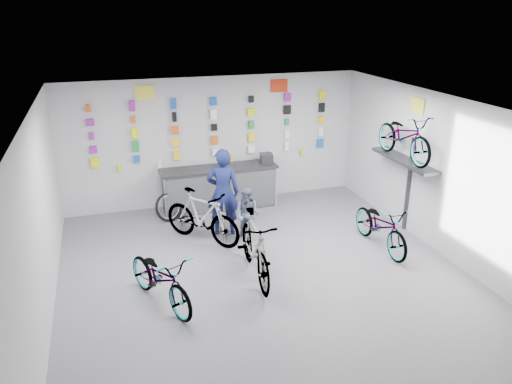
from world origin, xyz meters
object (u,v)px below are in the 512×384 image
object	(u,v)px
bike_right	(381,226)
bike_left	(161,278)
counter	(220,188)
bike_service	(202,216)
clerk	(223,192)
customer	(248,215)
bike_center	(255,247)

from	to	relation	value
bike_right	bike_left	bearing A→B (deg)	-172.12
counter	bike_service	xyz separation A→B (m)	(-0.76, -1.64, 0.06)
bike_right	clerk	size ratio (longest dim) A/B	0.98
bike_service	clerk	bearing A→B (deg)	-14.12
bike_left	clerk	world-z (taller)	clerk
bike_right	customer	world-z (taller)	customer
bike_center	bike_service	bearing A→B (deg)	113.41
counter	clerk	distance (m)	1.49
bike_right	customer	distance (m)	2.63
clerk	bike_right	bearing A→B (deg)	166.00
bike_center	bike_service	xyz separation A→B (m)	(-0.59, 1.67, -0.04)
counter	bike_center	distance (m)	3.31
customer	bike_right	bearing A→B (deg)	12.35
bike_right	customer	xyz separation A→B (m)	(-2.39, 1.09, 0.09)
bike_center	bike_service	size ratio (longest dim) A/B	1.07
clerk	counter	bearing A→B (deg)	-84.82
counter	bike_left	world-z (taller)	counter
bike_left	bike_service	xyz separation A→B (m)	(1.09, 2.02, 0.08)
clerk	customer	xyz separation A→B (m)	(0.38, -0.47, -0.35)
bike_right	customer	bearing A→B (deg)	154.29
counter	bike_service	distance (m)	1.81
bike_center	bike_service	distance (m)	1.77
bike_center	customer	xyz separation A→B (m)	(0.29, 1.43, -0.02)
counter	bike_service	world-z (taller)	bike_service
bike_left	bike_right	size ratio (longest dim) A/B	0.98
customer	counter	bearing A→B (deg)	130.67
bike_right	clerk	xyz separation A→B (m)	(-2.77, 1.56, 0.45)
bike_left	customer	size ratio (longest dim) A/B	1.56
bike_left	customer	distance (m)	2.66
counter	bike_center	size ratio (longest dim) A/B	1.39
counter	clerk	size ratio (longest dim) A/B	1.47
bike_left	bike_right	world-z (taller)	bike_right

